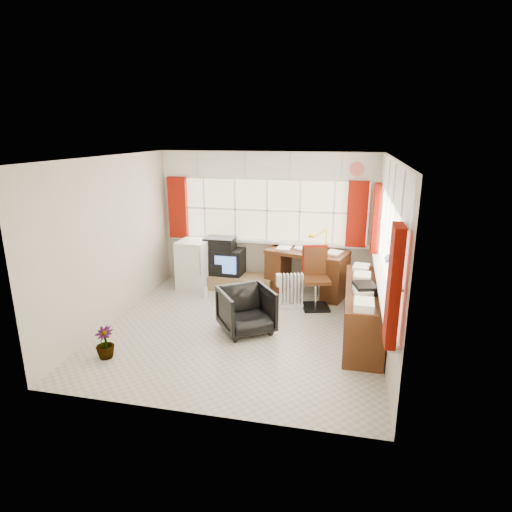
{
  "coord_description": "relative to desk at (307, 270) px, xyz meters",
  "views": [
    {
      "loc": [
        1.45,
        -5.6,
        2.82
      ],
      "look_at": [
        0.1,
        0.55,
        0.99
      ],
      "focal_mm": 30.0,
      "sensor_mm": 36.0,
      "label": 1
    }
  ],
  "objects": [
    {
      "name": "credenza",
      "position": [
        0.95,
        -1.52,
        -0.05
      ],
      "size": [
        0.5,
        2.0,
        0.85
      ],
      "color": "#4E2712",
      "rests_on": "ground"
    },
    {
      "name": "crt_tv",
      "position": [
        -1.46,
        0.08,
        0.04
      ],
      "size": [
        0.55,
        0.52,
        0.48
      ],
      "color": "black",
      "rests_on": "tv_bench"
    },
    {
      "name": "window_right",
      "position": [
        1.16,
        -1.72,
        0.5
      ],
      "size": [
        0.12,
        3.7,
        3.6
      ],
      "color": "beige",
      "rests_on": "room_walls"
    },
    {
      "name": "file_tray",
      "position": [
        0.94,
        -1.74,
        0.36
      ],
      "size": [
        0.35,
        0.4,
        0.11
      ],
      "primitive_type": "cube",
      "rotation": [
        0.0,
        0.0,
        0.25
      ],
      "color": "black",
      "rests_on": "credenza"
    },
    {
      "name": "desk_lamp",
      "position": [
        0.32,
        -0.07,
        0.66
      ],
      "size": [
        0.16,
        0.13,
        0.43
      ],
      "color": "#F6EB0A",
      "rests_on": "desk"
    },
    {
      "name": "hifi_stack",
      "position": [
        -1.63,
        0.04,
        0.13
      ],
      "size": [
        0.67,
        0.43,
        0.7
      ],
      "color": "black",
      "rests_on": "tv_bench"
    },
    {
      "name": "flower_vase",
      "position": [
        -2.3,
        -2.88,
        -0.24
      ],
      "size": [
        0.24,
        0.24,
        0.42
      ],
      "primitive_type": "imported",
      "rotation": [
        0.0,
        0.0,
        -0.03
      ],
      "color": "black",
      "rests_on": "ground"
    },
    {
      "name": "curtains",
      "position": [
        0.14,
        -0.8,
        1.01
      ],
      "size": [
        3.83,
        3.83,
        1.15
      ],
      "color": "#921207",
      "rests_on": "room_walls"
    },
    {
      "name": "mini_fridge",
      "position": [
        -2.07,
        -0.17,
        0.01
      ],
      "size": [
        0.58,
        0.59,
        0.91
      ],
      "color": "white",
      "rests_on": "ground"
    },
    {
      "name": "task_chair",
      "position": [
        0.19,
        -0.55,
        0.1
      ],
      "size": [
        0.53,
        0.55,
        1.03
      ],
      "color": "black",
      "rests_on": "ground"
    },
    {
      "name": "room_walls",
      "position": [
        -0.78,
        -1.72,
        1.05
      ],
      "size": [
        4.0,
        4.0,
        4.0
      ],
      "color": "beige",
      "rests_on": "ground"
    },
    {
      "name": "spray_bottle_b",
      "position": [
        -0.97,
        -0.86,
        -0.34
      ],
      "size": [
        0.13,
        0.13,
        0.21
      ],
      "primitive_type": "imported",
      "rotation": [
        0.0,
        0.0,
        -0.5
      ],
      "color": "#84C5B5",
      "rests_on": "ground"
    },
    {
      "name": "radiator",
      "position": [
        -0.18,
        -0.73,
        -0.21
      ],
      "size": [
        0.42,
        0.27,
        0.59
      ],
      "color": "white",
      "rests_on": "ground"
    },
    {
      "name": "office_chair",
      "position": [
        -0.7,
        -1.74,
        -0.11
      ],
      "size": [
        1.0,
        1.01,
        0.66
      ],
      "primitive_type": "imported",
      "rotation": [
        0.0,
        0.0,
        0.62
      ],
      "color": "black",
      "rests_on": "ground"
    },
    {
      "name": "overhead_cabinets",
      "position": [
        0.2,
        -0.74,
        1.8
      ],
      "size": [
        3.98,
        3.98,
        0.48
      ],
      "color": "white",
      "rests_on": "room_walls"
    },
    {
      "name": "ground",
      "position": [
        -0.78,
        -1.72,
        -0.45
      ],
      "size": [
        4.0,
        4.0,
        0.0
      ],
      "primitive_type": "plane",
      "color": "beige",
      "rests_on": "ground"
    },
    {
      "name": "tv_bench",
      "position": [
        -1.33,
        -0.0,
        -0.32
      ],
      "size": [
        1.4,
        0.5,
        0.25
      ],
      "primitive_type": "cube",
      "color": "olive",
      "rests_on": "ground"
    },
    {
      "name": "spray_bottle_a",
      "position": [
        -1.72,
        -0.61,
        -0.31
      ],
      "size": [
        0.14,
        0.14,
        0.27
      ],
      "primitive_type": "imported",
      "rotation": [
        0.0,
        0.0,
        0.64
      ],
      "color": "white",
      "rests_on": "ground"
    },
    {
      "name": "window_back",
      "position": [
        -0.78,
        0.22,
        0.5
      ],
      "size": [
        3.7,
        0.12,
        3.6
      ],
      "color": "beige",
      "rests_on": "room_walls"
    },
    {
      "name": "desk",
      "position": [
        0.0,
        0.0,
        0.0
      ],
      "size": [
        1.54,
        1.06,
        0.84
      ],
      "color": "#4E2712",
      "rests_on": "ground"
    }
  ]
}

